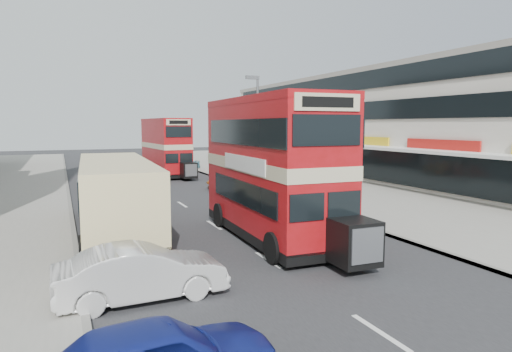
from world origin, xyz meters
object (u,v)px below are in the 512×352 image
car_right_c (182,164)px  pedestrian_near (310,180)px  street_lamp (257,123)px  bus_second (166,147)px  car_right_b (238,180)px  car_left_front (142,273)px  pedestrian_far (234,163)px  car_right_a (243,184)px  coach (116,194)px  cyclist (225,182)px  bus_main (272,168)px

car_right_c → pedestrian_near: (3.71, -20.08, 0.38)m
street_lamp → bus_second: size_ratio=0.88×
bus_second → car_right_b: 11.04m
street_lamp → car_left_front: street_lamp is taller
car_right_b → pedestrian_near: bearing=33.9°
pedestrian_near → pedestrian_far: 14.99m
car_left_front → bus_second: bearing=-15.5°
street_lamp → car_left_front: (-11.14, -17.87, -4.04)m
car_right_a → pedestrian_far: bearing=161.3°
coach → car_right_b: coach is taller
pedestrian_near → car_right_a: bearing=-48.9°
car_right_a → car_right_c: car_right_c is taller
car_right_b → pedestrian_far: (3.48, 10.23, 0.28)m
car_right_b → cyclist: 1.53m
bus_main → bus_second: 24.71m
bus_main → car_right_a: (3.75, 12.50, -2.36)m
bus_second → car_left_front: (-7.05, -29.29, -1.93)m
car_right_b → car_left_front: bearing=-29.0°
car_right_b → street_lamp: bearing=44.9°
street_lamp → car_right_c: bearing=95.0°
car_right_a → cyclist: (-0.98, 0.97, 0.04)m
car_right_b → car_right_c: bearing=-179.3°
car_right_a → bus_main: bearing=-17.8°
cyclist → bus_main: bearing=-107.9°
bus_second → car_right_b: bus_second is taller
bus_second → car_left_front: bus_second is taller
street_lamp → car_right_b: size_ratio=1.72×
pedestrian_near → cyclist: (-4.61, 3.96, -0.39)m
street_lamp → coach: (-10.87, -9.76, -3.05)m
bus_main → pedestrian_near: bearing=-126.2°
coach → pedestrian_near: bearing=27.4°
car_left_front → car_right_c: size_ratio=1.21×
cyclist → pedestrian_far: bearing=60.3°
cyclist → pedestrian_near: bearing=-46.9°
bus_second → cyclist: bus_second is taller
coach → cyclist: size_ratio=5.98×
bus_second → pedestrian_near: bus_second is taller
car_right_c → pedestrian_far: pedestrian_far is taller
bus_main → car_right_a: bearing=-105.2°
car_right_c → cyclist: (-0.90, -16.12, -0.01)m
pedestrian_near → cyclist: bearing=-50.1°
bus_second → pedestrian_far: bus_second is taller
car_right_a → cyclist: 1.38m
pedestrian_far → bus_main: bearing=-131.3°
street_lamp → pedestrian_far: 12.12m
car_left_front → car_right_b: 21.41m
street_lamp → car_left_front: 21.44m
bus_main → street_lamp: bearing=-109.5°
street_lamp → coach: bearing=-138.1°
car_left_front → cyclist: 20.10m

